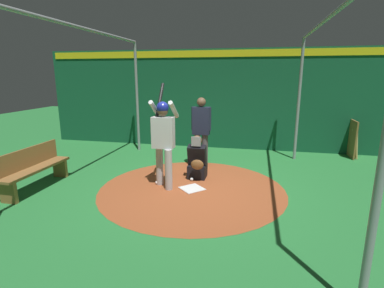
% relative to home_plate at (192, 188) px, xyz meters
% --- Properties ---
extents(ground_plane, '(27.27, 27.27, 0.00)m').
position_rel_home_plate_xyz_m(ground_plane, '(0.00, 0.00, -0.01)').
color(ground_plane, '#287A38').
extents(dirt_circle, '(3.78, 3.78, 0.01)m').
position_rel_home_plate_xyz_m(dirt_circle, '(0.00, 0.00, -0.01)').
color(dirt_circle, '#9E4C28').
rests_on(dirt_circle, ground).
extents(home_plate, '(0.59, 0.59, 0.01)m').
position_rel_home_plate_xyz_m(home_plate, '(0.00, 0.00, 0.00)').
color(home_plate, white).
rests_on(home_plate, dirt_circle).
extents(batter, '(0.68, 0.49, 2.12)m').
position_rel_home_plate_xyz_m(batter, '(-0.01, -0.60, 1.07)').
color(batter, '#B3B3B7').
rests_on(batter, ground).
extents(catcher, '(0.58, 0.40, 0.99)m').
position_rel_home_plate_xyz_m(catcher, '(-0.67, -0.03, 0.38)').
color(catcher, black).
rests_on(catcher, ground).
extents(umpire, '(0.22, 0.49, 1.75)m').
position_rel_home_plate_xyz_m(umpire, '(-1.50, -0.10, 0.98)').
color(umpire, '#4C4C51').
rests_on(umpire, ground).
extents(back_wall, '(0.23, 11.27, 3.05)m').
position_rel_home_plate_xyz_m(back_wall, '(-3.71, 0.00, 1.53)').
color(back_wall, '#145133').
rests_on(back_wall, ground).
extents(cage_frame, '(5.68, 4.69, 3.24)m').
position_rel_home_plate_xyz_m(cage_frame, '(0.00, 0.00, 2.23)').
color(cage_frame, gray).
rests_on(cage_frame, ground).
extents(bat_rack, '(0.94, 0.20, 1.05)m').
position_rel_home_plate_xyz_m(bat_rack, '(-3.47, 3.91, 0.48)').
color(bat_rack, olive).
rests_on(bat_rack, ground).
extents(bench, '(1.71, 0.36, 0.85)m').
position_rel_home_plate_xyz_m(bench, '(0.64, -3.17, 0.43)').
color(bench, olive).
rests_on(bench, ground).
extents(baseball_0, '(0.07, 0.07, 0.07)m').
position_rel_home_plate_xyz_m(baseball_0, '(-0.44, -0.10, 0.03)').
color(baseball_0, white).
rests_on(baseball_0, dirt_circle).
extents(baseball_1, '(0.07, 0.07, 0.07)m').
position_rel_home_plate_xyz_m(baseball_1, '(-0.09, -0.79, 0.03)').
color(baseball_1, white).
rests_on(baseball_1, dirt_circle).
extents(baseball_2, '(0.07, 0.07, 0.07)m').
position_rel_home_plate_xyz_m(baseball_2, '(-0.87, -0.98, 0.03)').
color(baseball_2, white).
rests_on(baseball_2, dirt_circle).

